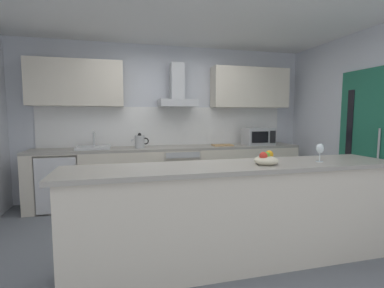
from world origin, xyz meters
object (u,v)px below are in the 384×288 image
at_px(range_hood, 177,93).
at_px(wine_glass, 320,149).
at_px(refrigerator, 60,181).
at_px(chopping_board, 222,145).
at_px(kettle, 140,141).
at_px(fruit_bowl, 266,159).
at_px(oven, 179,173).
at_px(microwave, 258,136).
at_px(sink, 93,147).

distance_m(range_hood, wine_glass, 2.62).
height_order(refrigerator, chopping_board, chopping_board).
xyz_separation_m(kettle, fruit_bowl, (1.00, -2.19, 0.00)).
height_order(refrigerator, kettle, kettle).
distance_m(oven, wine_glass, 2.49).
height_order(microwave, chopping_board, microwave).
bearing_deg(fruit_bowl, refrigerator, 134.65).
bearing_deg(chopping_board, range_hood, 168.48).
xyz_separation_m(refrigerator, wine_glass, (2.77, -2.21, 0.66)).
relative_size(kettle, wine_glass, 1.62).
relative_size(microwave, range_hood, 0.69).
bearing_deg(kettle, refrigerator, 178.51).
height_order(microwave, fruit_bowl, microwave).
bearing_deg(fruit_bowl, range_hood, 98.58).
bearing_deg(microwave, fruit_bowl, -115.81).
bearing_deg(microwave, oven, 178.87).
bearing_deg(kettle, range_hood, 14.21).
bearing_deg(sink, microwave, -0.81).
bearing_deg(refrigerator, wine_glass, -38.61).
xyz_separation_m(refrigerator, range_hood, (1.84, 0.13, 1.36)).
bearing_deg(range_hood, oven, -90.00).
bearing_deg(sink, range_hood, 5.03).
height_order(fruit_bowl, chopping_board, fruit_bowl).
relative_size(refrigerator, chopping_board, 2.50).
distance_m(oven, range_hood, 1.33).
bearing_deg(microwave, kettle, -179.84).
height_order(wine_glass, fruit_bowl, wine_glass).
height_order(sink, fruit_bowl, sink).
relative_size(range_hood, chopping_board, 2.12).
distance_m(wine_glass, fruit_bowl, 0.58).
bearing_deg(oven, sink, 179.53).
xyz_separation_m(wine_glass, fruit_bowl, (-0.58, -0.01, -0.08)).
height_order(wine_glass, chopping_board, wine_glass).
relative_size(oven, fruit_bowl, 3.64).
bearing_deg(refrigerator, fruit_bowl, -45.35).
height_order(refrigerator, fruit_bowl, fruit_bowl).
distance_m(refrigerator, kettle, 1.33).
bearing_deg(range_hood, chopping_board, -11.52).
bearing_deg(sink, refrigerator, -178.40).
bearing_deg(refrigerator, sink, 1.60).
bearing_deg(range_hood, refrigerator, -175.89).
relative_size(microwave, wine_glass, 2.81).
bearing_deg(refrigerator, microwave, -0.44).
xyz_separation_m(microwave, chopping_board, (-0.66, 0.00, -0.14)).
xyz_separation_m(sink, range_hood, (1.35, 0.12, 0.86)).
height_order(refrigerator, sink, sink).
xyz_separation_m(range_hood, chopping_board, (0.75, -0.15, -0.88)).
height_order(range_hood, wine_glass, range_hood).
bearing_deg(range_hood, microwave, -6.34).
bearing_deg(chopping_board, wine_glass, -85.23).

